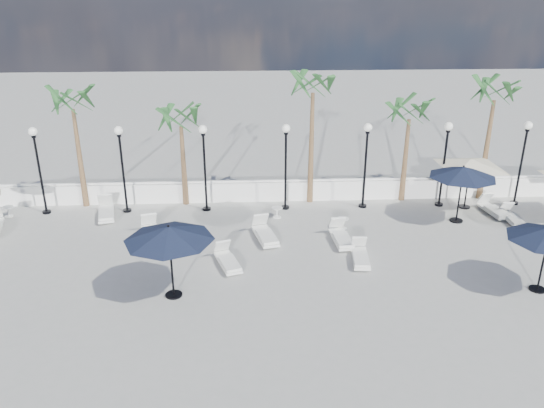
{
  "coord_description": "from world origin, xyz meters",
  "views": [
    {
      "loc": [
        -1.71,
        -15.38,
        9.09
      ],
      "look_at": [
        -0.75,
        3.35,
        1.5
      ],
      "focal_mm": 35.0,
      "sensor_mm": 36.0,
      "label": 1
    }
  ],
  "objects_px": {
    "lounger_7": "(493,209)",
    "parasol_cream_sq_a": "(471,159)",
    "lounger_6": "(341,237)",
    "lounger_8": "(512,217)",
    "parasol_navy_mid": "(463,172)",
    "lounger_4": "(360,256)",
    "lounger_5": "(265,234)",
    "parasol_navy_left": "(169,234)",
    "lounger_1": "(151,233)",
    "lounger_2": "(106,212)",
    "lounger_3": "(228,260)"
  },
  "relations": [
    {
      "from": "parasol_navy_left",
      "to": "parasol_navy_mid",
      "type": "bearing_deg",
      "value": 25.36
    },
    {
      "from": "lounger_5",
      "to": "lounger_8",
      "type": "height_order",
      "value": "lounger_5"
    },
    {
      "from": "lounger_2",
      "to": "lounger_4",
      "type": "relative_size",
      "value": 1.14
    },
    {
      "from": "lounger_1",
      "to": "lounger_8",
      "type": "xyz_separation_m",
      "value": [
        14.92,
        0.91,
        -0.04
      ]
    },
    {
      "from": "lounger_7",
      "to": "parasol_cream_sq_a",
      "type": "distance_m",
      "value": 2.38
    },
    {
      "from": "lounger_4",
      "to": "lounger_5",
      "type": "xyz_separation_m",
      "value": [
        -3.35,
        1.97,
        0.03
      ]
    },
    {
      "from": "lounger_2",
      "to": "lounger_5",
      "type": "distance_m",
      "value": 7.23
    },
    {
      "from": "lounger_1",
      "to": "lounger_5",
      "type": "relative_size",
      "value": 1.0
    },
    {
      "from": "lounger_1",
      "to": "lounger_6",
      "type": "bearing_deg",
      "value": -21.13
    },
    {
      "from": "lounger_5",
      "to": "lounger_7",
      "type": "bearing_deg",
      "value": -1.36
    },
    {
      "from": "lounger_6",
      "to": "lounger_8",
      "type": "bearing_deg",
      "value": 8.01
    },
    {
      "from": "lounger_8",
      "to": "parasol_navy_left",
      "type": "distance_m",
      "value": 14.63
    },
    {
      "from": "lounger_2",
      "to": "lounger_5",
      "type": "relative_size",
      "value": 0.98
    },
    {
      "from": "lounger_2",
      "to": "parasol_cream_sq_a",
      "type": "relative_size",
      "value": 0.41
    },
    {
      "from": "lounger_6",
      "to": "parasol_cream_sq_a",
      "type": "xyz_separation_m",
      "value": [
        6.15,
        3.25,
        2.01
      ]
    },
    {
      "from": "lounger_5",
      "to": "parasol_navy_mid",
      "type": "relative_size",
      "value": 0.75
    },
    {
      "from": "lounger_7",
      "to": "parasol_navy_left",
      "type": "height_order",
      "value": "parasol_navy_left"
    },
    {
      "from": "lounger_1",
      "to": "lounger_8",
      "type": "relative_size",
      "value": 1.27
    },
    {
      "from": "lounger_5",
      "to": "lounger_6",
      "type": "distance_m",
      "value": 2.96
    },
    {
      "from": "lounger_2",
      "to": "lounger_6",
      "type": "distance_m",
      "value": 10.14
    },
    {
      "from": "parasol_cream_sq_a",
      "to": "lounger_1",
      "type": "bearing_deg",
      "value": -169.28
    },
    {
      "from": "lounger_5",
      "to": "lounger_3",
      "type": "bearing_deg",
      "value": -137.25
    },
    {
      "from": "lounger_2",
      "to": "parasol_cream_sq_a",
      "type": "xyz_separation_m",
      "value": [
        15.84,
        0.26,
        2.01
      ]
    },
    {
      "from": "lounger_1",
      "to": "lounger_2",
      "type": "relative_size",
      "value": 1.02
    },
    {
      "from": "lounger_7",
      "to": "lounger_4",
      "type": "bearing_deg",
      "value": -156.96
    },
    {
      "from": "lounger_4",
      "to": "lounger_6",
      "type": "bearing_deg",
      "value": 110.87
    },
    {
      "from": "lounger_4",
      "to": "parasol_navy_mid",
      "type": "distance_m",
      "value": 6.17
    },
    {
      "from": "lounger_1",
      "to": "parasol_navy_mid",
      "type": "distance_m",
      "value": 12.8
    },
    {
      "from": "parasol_navy_left",
      "to": "lounger_6",
      "type": "bearing_deg",
      "value": 30.6
    },
    {
      "from": "lounger_5",
      "to": "lounger_8",
      "type": "relative_size",
      "value": 1.27
    },
    {
      "from": "lounger_6",
      "to": "parasol_navy_mid",
      "type": "xyz_separation_m",
      "value": [
        5.22,
        1.77,
        1.94
      ]
    },
    {
      "from": "lounger_5",
      "to": "lounger_8",
      "type": "bearing_deg",
      "value": -6.35
    },
    {
      "from": "lounger_1",
      "to": "parasol_navy_mid",
      "type": "relative_size",
      "value": 0.75
    },
    {
      "from": "parasol_navy_left",
      "to": "parasol_cream_sq_a",
      "type": "distance_m",
      "value": 13.94
    },
    {
      "from": "lounger_3",
      "to": "lounger_5",
      "type": "relative_size",
      "value": 0.89
    },
    {
      "from": "lounger_8",
      "to": "parasol_cream_sq_a",
      "type": "bearing_deg",
      "value": 131.81
    },
    {
      "from": "lounger_5",
      "to": "parasol_navy_left",
      "type": "relative_size",
      "value": 0.74
    },
    {
      "from": "lounger_3",
      "to": "lounger_4",
      "type": "height_order",
      "value": "lounger_3"
    },
    {
      "from": "lounger_8",
      "to": "parasol_navy_mid",
      "type": "bearing_deg",
      "value": 177.7
    },
    {
      "from": "lounger_1",
      "to": "parasol_navy_mid",
      "type": "height_order",
      "value": "parasol_navy_mid"
    },
    {
      "from": "parasol_cream_sq_a",
      "to": "lounger_7",
      "type": "bearing_deg",
      "value": -39.74
    },
    {
      "from": "lounger_4",
      "to": "lounger_7",
      "type": "xyz_separation_m",
      "value": [
        6.69,
        4.02,
        0.01
      ]
    },
    {
      "from": "lounger_5",
      "to": "parasol_navy_left",
      "type": "height_order",
      "value": "parasol_navy_left"
    },
    {
      "from": "lounger_8",
      "to": "parasol_navy_mid",
      "type": "height_order",
      "value": "parasol_navy_mid"
    },
    {
      "from": "parasol_navy_mid",
      "to": "parasol_navy_left",
      "type": "bearing_deg",
      "value": -154.64
    },
    {
      "from": "lounger_1",
      "to": "parasol_navy_mid",
      "type": "bearing_deg",
      "value": -10.92
    },
    {
      "from": "lounger_4",
      "to": "lounger_2",
      "type": "bearing_deg",
      "value": 161.72
    },
    {
      "from": "lounger_2",
      "to": "lounger_6",
      "type": "xyz_separation_m",
      "value": [
        9.69,
        -2.98,
        -0.0
      ]
    },
    {
      "from": "lounger_7",
      "to": "lounger_8",
      "type": "distance_m",
      "value": 0.95
    },
    {
      "from": "lounger_8",
      "to": "lounger_6",
      "type": "bearing_deg",
      "value": -166.12
    }
  ]
}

